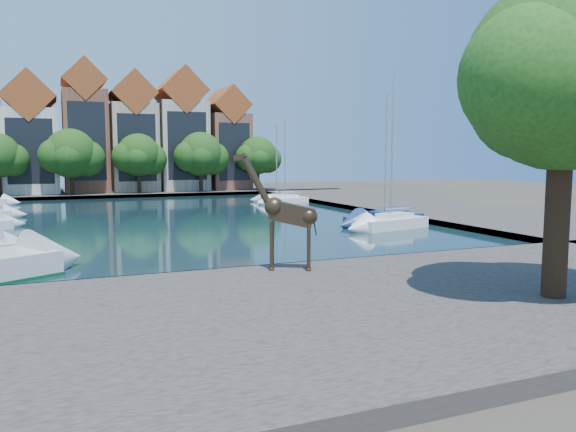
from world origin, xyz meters
The scene contains 20 objects.
ground centered at (0.00, 0.00, 0.00)m, with size 160.00×160.00×0.00m, color #38332B.
water_basin centered at (0.00, 24.00, 0.04)m, with size 38.00×50.00×0.08m, color black.
near_quay centered at (0.00, -7.00, 0.25)m, with size 50.00×14.00×0.50m, color #4A4540.
far_quay centered at (0.00, 56.00, 0.25)m, with size 60.00×16.00×0.50m, color #4A4540.
right_quay centered at (25.00, 24.00, 0.25)m, with size 14.00×52.00×0.50m, color #4A4540.
plane_tree centered at (7.62, -9.01, 7.67)m, with size 8.32×6.40×10.62m.
townhouse_west_inner centered at (-10.50, 55.99, 7.35)m, with size 6.43×9.18×15.15m.
townhouse_center centered at (-4.00, 55.99, 8.36)m, with size 5.44×9.18×16.93m.
townhouse_east_inner centered at (2.00, 55.99, 7.73)m, with size 5.94×9.18×15.79m.
townhouse_east_mid centered at (8.50, 55.99, 8.10)m, with size 6.43×9.18×16.65m.
townhouse_east_end centered at (15.00, 55.99, 7.11)m, with size 5.44×9.18×14.43m.
far_tree_mid_west centered at (-5.89, 50.49, 5.29)m, with size 7.80×6.00×8.00m.
far_tree_mid_east centered at (2.10, 50.49, 5.13)m, with size 7.02×5.40×7.52m.
far_tree_east centered at (10.11, 50.49, 5.24)m, with size 7.54×5.80×7.84m.
far_tree_far_east centered at (18.09, 50.49, 5.08)m, with size 6.76×5.20×7.36m.
giraffe_statue centered at (0.82, -1.39, 2.87)m, with size 3.19×1.76×4.83m.
sailboat_right_a centered at (13.94, 10.89, 0.69)m, with size 6.03×3.30×11.00m.
sailboat_right_b centered at (15.00, 13.36, 0.61)m, with size 7.01×4.18×9.67m.
sailboat_right_c centered at (15.00, 33.21, 0.58)m, with size 5.33×2.85×9.18m.
sailboat_right_d centered at (15.00, 35.70, 0.58)m, with size 4.42×2.85×8.66m.
Camera 1 is at (-7.90, -22.69, 5.24)m, focal length 35.00 mm.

